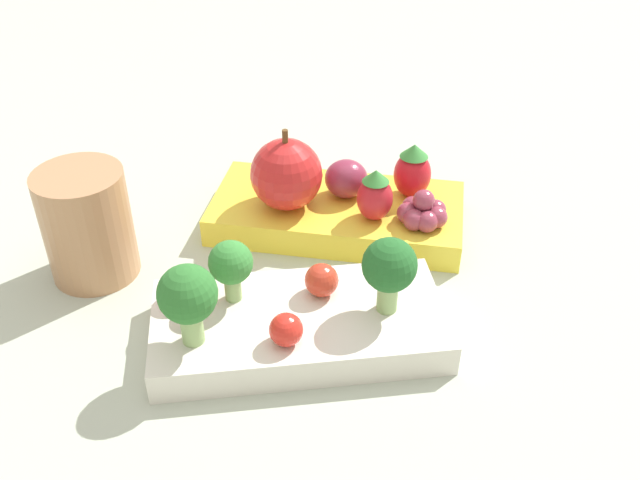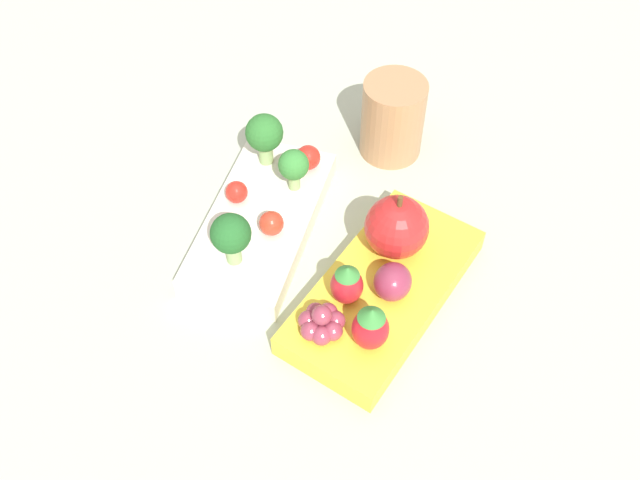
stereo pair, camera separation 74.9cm
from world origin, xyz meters
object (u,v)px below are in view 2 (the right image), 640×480
at_px(bento_box_savoury, 261,222).
at_px(broccoli_floret_1, 231,235).
at_px(cherry_tomato_1, 308,158).
at_px(broccoli_floret_2, 264,134).
at_px(broccoli_floret_0, 294,166).
at_px(strawberry_0, 371,327).
at_px(drinking_cup, 392,118).
at_px(cherry_tomato_2, 269,226).
at_px(cherry_tomato_0, 237,192).
at_px(bento_box_fruit, 384,291).
at_px(apple, 397,227).
at_px(grape_cluster, 322,322).
at_px(strawberry_1, 347,284).
at_px(plum, 393,282).

bearing_deg(bento_box_savoury, broccoli_floret_1, -173.99).
bearing_deg(cherry_tomato_1, broccoli_floret_2, 105.75).
bearing_deg(broccoli_floret_1, broccoli_floret_0, -3.76).
height_order(bento_box_savoury, broccoli_floret_1, broccoli_floret_1).
bearing_deg(broccoli_floret_2, strawberry_0, -129.67).
bearing_deg(drinking_cup, broccoli_floret_2, 134.49).
height_order(cherry_tomato_2, strawberry_0, strawberry_0).
distance_m(broccoli_floret_1, cherry_tomato_0, 0.08).
height_order(broccoli_floret_1, cherry_tomato_0, broccoli_floret_1).
height_order(broccoli_floret_1, broccoli_floret_2, broccoli_floret_2).
height_order(broccoli_floret_2, cherry_tomato_0, broccoli_floret_2).
relative_size(bento_box_fruit, cherry_tomato_2, 9.28).
relative_size(bento_box_savoury, broccoli_floret_2, 3.66).
xyz_separation_m(cherry_tomato_1, apple, (-0.06, -0.12, 0.02)).
xyz_separation_m(broccoli_floret_1, drinking_cup, (0.23, -0.06, -0.02)).
height_order(cherry_tomato_0, cherry_tomato_1, cherry_tomato_1).
relative_size(apple, drinking_cup, 0.79).
distance_m(bento_box_savoury, drinking_cup, 0.18).
xyz_separation_m(bento_box_savoury, strawberry_0, (-0.09, -0.16, 0.04)).
relative_size(cherry_tomato_2, grape_cluster, 0.58).
relative_size(strawberry_0, strawberry_1, 1.08).
bearing_deg(bento_box_savoury, cherry_tomato_0, 78.38).
bearing_deg(cherry_tomato_1, strawberry_0, -139.35).
height_order(cherry_tomato_0, drinking_cup, drinking_cup).
bearing_deg(broccoli_floret_2, drinking_cup, -45.51).
height_order(cherry_tomato_0, cherry_tomato_2, cherry_tomato_2).
relative_size(bento_box_fruit, apple, 3.18).
distance_m(broccoli_floret_2, drinking_cup, 0.14).
relative_size(cherry_tomato_2, apple, 0.34).
bearing_deg(broccoli_floret_2, bento_box_fruit, -117.67).
bearing_deg(cherry_tomato_1, plum, -128.25).
height_order(cherry_tomato_2, drinking_cup, drinking_cup).
relative_size(cherry_tomato_1, cherry_tomato_2, 1.07).
xyz_separation_m(broccoli_floret_0, strawberry_1, (-0.10, -0.10, -0.01)).
distance_m(strawberry_1, drinking_cup, 0.23).
bearing_deg(broccoli_floret_2, broccoli_floret_1, -164.00).
xyz_separation_m(bento_box_fruit, strawberry_1, (-0.03, 0.02, 0.03)).
distance_m(cherry_tomato_0, strawberry_1, 0.16).
height_order(strawberry_1, grape_cluster, strawberry_1).
xyz_separation_m(strawberry_0, grape_cluster, (-0.01, 0.04, -0.01)).
distance_m(cherry_tomato_1, strawberry_0, 0.22).
bearing_deg(broccoli_floret_0, broccoli_floret_1, 176.24).
bearing_deg(bento_box_fruit, strawberry_1, 141.51).
height_order(broccoli_floret_1, drinking_cup, drinking_cup).
distance_m(broccoli_floret_0, grape_cluster, 0.17).
relative_size(cherry_tomato_1, strawberry_0, 0.53).
distance_m(bento_box_savoury, broccoli_floret_2, 0.09).
height_order(broccoli_floret_1, apple, apple).
bearing_deg(broccoli_floret_0, plum, -119.20).
bearing_deg(broccoli_floret_1, cherry_tomato_2, -19.70).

